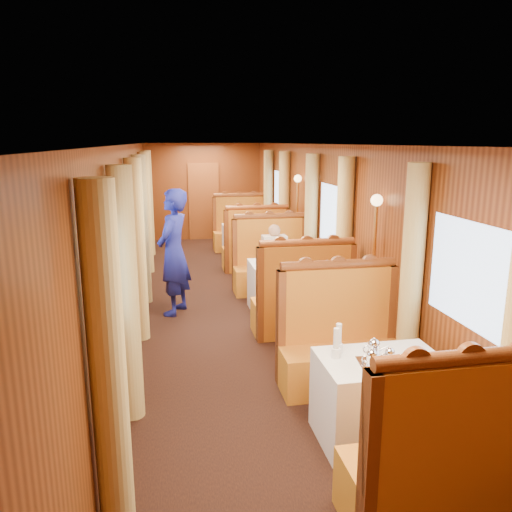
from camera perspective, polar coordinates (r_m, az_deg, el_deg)
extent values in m
cube|color=brown|center=(13.24, -5.98, 6.22)|extent=(0.80, 0.04, 2.00)
cube|color=white|center=(4.59, 13.99, -15.63)|extent=(1.05, 0.72, 0.75)
cube|color=#B24A13|center=(3.96, 19.96, -23.69)|extent=(1.30, 0.55, 0.45)
cube|color=#B24A13|center=(3.48, 22.63, -17.24)|extent=(1.30, 0.12, 0.80)
cylinder|color=brown|center=(3.28, 23.30, -10.56)|extent=(1.23, 0.10, 0.10)
cube|color=#B24A13|center=(5.44, 9.73, -12.45)|extent=(1.30, 0.55, 0.45)
cube|color=#B24A13|center=(5.39, 9.21, -5.49)|extent=(1.30, 0.12, 0.80)
cylinder|color=brown|center=(5.27, 9.38, -0.95)|extent=(1.23, 0.10, 0.10)
cube|color=white|center=(7.67, 3.29, -3.46)|extent=(1.05, 0.72, 0.75)
cube|color=#B24A13|center=(6.84, 5.15, -6.88)|extent=(1.30, 0.55, 0.45)
cube|color=#B24A13|center=(6.46, 5.77, -2.29)|extent=(1.30, 0.12, 0.80)
cylinder|color=brown|center=(6.36, 5.86, 1.54)|extent=(1.23, 0.10, 0.10)
cube|color=#B24A13|center=(8.60, 1.79, -2.66)|extent=(1.30, 0.55, 0.45)
cube|color=#B24A13|center=(8.66, 1.52, 1.70)|extent=(1.30, 0.12, 0.80)
cylinder|color=brown|center=(8.59, 1.54, 4.58)|extent=(1.23, 0.10, 0.10)
cube|color=white|center=(11.00, -0.99, 1.61)|extent=(1.05, 0.72, 0.75)
cube|color=#B24A13|center=(10.12, -0.11, -0.26)|extent=(1.30, 0.55, 0.45)
cube|color=#B24A13|center=(9.79, 0.12, 3.02)|extent=(1.30, 0.12, 0.80)
cylinder|color=brown|center=(9.72, 0.12, 5.57)|extent=(1.23, 0.10, 0.10)
cube|color=#B24A13|center=(11.95, -1.73, 1.79)|extent=(1.30, 0.55, 0.45)
cube|color=#B24A13|center=(12.06, -1.90, 4.90)|extent=(1.30, 0.12, 0.80)
cylinder|color=brown|center=(12.01, -1.92, 6.98)|extent=(1.23, 0.10, 0.10)
cube|color=silver|center=(4.32, 13.88, -11.81)|extent=(0.37, 0.30, 0.01)
cylinder|color=white|center=(4.45, 18.53, -11.36)|extent=(0.22, 0.22, 0.01)
cylinder|color=white|center=(4.35, 9.11, -10.89)|extent=(0.08, 0.08, 0.08)
cylinder|color=white|center=(4.30, 9.17, -9.28)|extent=(0.05, 0.05, 0.18)
cylinder|color=white|center=(4.46, 9.37, -10.33)|extent=(0.08, 0.08, 0.08)
cylinder|color=white|center=(4.41, 9.43, -8.74)|extent=(0.05, 0.05, 0.18)
cylinder|color=silver|center=(7.54, 3.36, -0.26)|extent=(0.06, 0.06, 0.14)
cylinder|color=silver|center=(10.96, -1.00, 3.93)|extent=(0.06, 0.06, 0.14)
cylinder|color=#D1B96B|center=(3.20, -16.53, -12.92)|extent=(0.22, 0.22, 2.35)
cylinder|color=#D1B96B|center=(4.65, -14.59, -4.57)|extent=(0.22, 0.22, 2.35)
cylinder|color=#D1B96B|center=(5.21, 17.31, -2.85)|extent=(0.22, 0.22, 2.35)
cylinder|color=#D1B96B|center=(6.52, -13.44, 0.51)|extent=(0.22, 0.22, 2.35)
cylinder|color=#D1B96B|center=(8.05, -12.91, 2.87)|extent=(0.22, 0.22, 2.35)
cylinder|color=#D1B96B|center=(6.93, 9.96, 1.40)|extent=(0.22, 0.22, 2.35)
cylinder|color=#D1B96B|center=(8.39, 6.30, 3.51)|extent=(0.22, 0.22, 2.35)
cylinder|color=#D1B96B|center=(9.97, -12.47, 4.78)|extent=(0.22, 0.22, 2.35)
cylinder|color=#D1B96B|center=(11.51, -12.22, 5.86)|extent=(0.22, 0.22, 2.35)
cylinder|color=#D1B96B|center=(10.24, 3.21, 5.28)|extent=(0.22, 0.22, 2.35)
cylinder|color=#D1B96B|center=(11.75, 1.42, 6.29)|extent=(0.22, 0.22, 2.35)
cylinder|color=#BF8C3F|center=(5.65, -13.99, -4.07)|extent=(0.04, 0.04, 1.85)
sphere|color=#FFD18C|center=(5.45, -14.53, 5.58)|extent=(0.14, 0.14, 0.14)
cylinder|color=#BF8C3F|center=(6.12, 13.17, -2.69)|extent=(0.04, 0.04, 1.85)
sphere|color=#FFD18C|center=(5.94, 13.64, 6.21)|extent=(0.14, 0.14, 0.14)
cylinder|color=#BF8C3F|center=(9.05, -12.71, 2.36)|extent=(0.04, 0.04, 1.85)
sphere|color=#FFD18C|center=(8.93, -13.02, 8.39)|extent=(0.14, 0.14, 0.14)
cylinder|color=#BF8C3F|center=(9.36, 4.69, 2.97)|extent=(0.04, 0.04, 1.85)
sphere|color=#FFD18C|center=(9.24, 4.80, 8.82)|extent=(0.14, 0.14, 0.14)
imported|color=navy|center=(7.47, -9.39, 0.41)|extent=(0.69, 0.81, 1.88)
cube|color=beige|center=(8.29, 2.09, 0.48)|extent=(0.40, 0.24, 0.55)
sphere|color=tan|center=(8.22, 2.11, 2.93)|extent=(0.20, 0.20, 0.20)
cube|color=beige|center=(8.18, 2.34, -1.34)|extent=(0.36, 0.30, 0.14)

